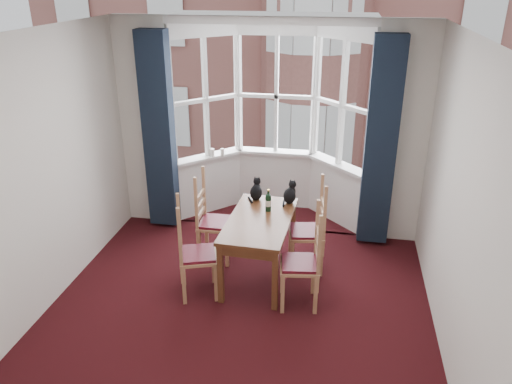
% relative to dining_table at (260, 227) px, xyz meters
% --- Properties ---
extents(floor, '(4.50, 4.50, 0.00)m').
position_rel_dining_table_xyz_m(floor, '(-0.11, -1.01, -0.64)').
color(floor, black).
rests_on(floor, ground).
extents(ceiling, '(4.50, 4.50, 0.00)m').
position_rel_dining_table_xyz_m(ceiling, '(-0.11, -1.01, 2.16)').
color(ceiling, white).
rests_on(ceiling, floor).
extents(wall_left, '(0.00, 4.50, 4.50)m').
position_rel_dining_table_xyz_m(wall_left, '(-2.11, -1.01, 0.76)').
color(wall_left, silver).
rests_on(wall_left, floor).
extents(wall_right, '(0.00, 4.50, 4.50)m').
position_rel_dining_table_xyz_m(wall_right, '(1.89, -1.01, 0.76)').
color(wall_right, silver).
rests_on(wall_right, floor).
extents(wall_back_pier_left, '(0.70, 0.12, 2.80)m').
position_rel_dining_table_xyz_m(wall_back_pier_left, '(-1.76, 1.24, 0.76)').
color(wall_back_pier_left, silver).
rests_on(wall_back_pier_left, floor).
extents(wall_back_pier_right, '(0.70, 0.12, 2.80)m').
position_rel_dining_table_xyz_m(wall_back_pier_right, '(1.54, 1.24, 0.76)').
color(wall_back_pier_right, silver).
rests_on(wall_back_pier_right, floor).
extents(bay_window, '(2.76, 0.94, 2.80)m').
position_rel_dining_table_xyz_m(bay_window, '(-0.11, 1.74, 0.76)').
color(bay_window, white).
rests_on(bay_window, floor).
extents(curtain_left, '(0.38, 0.22, 2.60)m').
position_rel_dining_table_xyz_m(curtain_left, '(-1.53, 1.06, 0.71)').
color(curtain_left, '#151F2F').
rests_on(curtain_left, floor).
extents(curtain_right, '(0.38, 0.22, 2.60)m').
position_rel_dining_table_xyz_m(curtain_right, '(1.31, 1.06, 0.71)').
color(curtain_right, '#151F2F').
rests_on(curtain_right, floor).
extents(dining_table, '(0.74, 1.31, 0.74)m').
position_rel_dining_table_xyz_m(dining_table, '(0.00, 0.00, 0.00)').
color(dining_table, brown).
rests_on(dining_table, floor).
extents(chair_left_near, '(0.51, 0.53, 0.92)m').
position_rel_dining_table_xyz_m(chair_left_near, '(-0.68, -0.48, -0.17)').
color(chair_left_near, '#AD7C54').
rests_on(chair_left_near, floor).
extents(chair_left_far, '(0.41, 0.43, 0.92)m').
position_rel_dining_table_xyz_m(chair_left_far, '(-0.68, 0.30, -0.17)').
color(chair_left_far, '#AD7C54').
rests_on(chair_left_far, floor).
extents(chair_right_near, '(0.45, 0.47, 0.92)m').
position_rel_dining_table_xyz_m(chair_right_near, '(0.59, -0.44, -0.17)').
color(chair_right_near, '#AD7C54').
rests_on(chair_right_near, floor).
extents(chair_right_far, '(0.46, 0.48, 0.92)m').
position_rel_dining_table_xyz_m(chair_right_far, '(0.60, 0.29, -0.17)').
color(chair_right_far, '#AD7C54').
rests_on(chair_right_far, floor).
extents(cat_left, '(0.15, 0.21, 0.28)m').
position_rel_dining_table_xyz_m(cat_left, '(-0.13, 0.52, 0.21)').
color(cat_left, black).
rests_on(cat_left, dining_table).
extents(cat_right, '(0.21, 0.24, 0.29)m').
position_rel_dining_table_xyz_m(cat_right, '(0.28, 0.49, 0.21)').
color(cat_right, black).
rests_on(cat_right, dining_table).
extents(wine_bottle, '(0.07, 0.07, 0.27)m').
position_rel_dining_table_xyz_m(wine_bottle, '(0.06, 0.22, 0.22)').
color(wine_bottle, black).
rests_on(wine_bottle, dining_table).
extents(candle_tall, '(0.06, 0.06, 0.11)m').
position_rel_dining_table_xyz_m(candle_tall, '(-0.96, 1.59, 0.28)').
color(candle_tall, white).
rests_on(candle_tall, bay_window).
extents(candle_short, '(0.06, 0.06, 0.11)m').
position_rel_dining_table_xyz_m(candle_short, '(-0.82, 1.62, 0.29)').
color(candle_short, white).
rests_on(candle_short, bay_window).
extents(street, '(80.00, 80.00, 0.00)m').
position_rel_dining_table_xyz_m(street, '(-0.11, 31.24, -6.64)').
color(street, '#333335').
rests_on(street, ground).
extents(tenement_building, '(18.40, 7.80, 15.20)m').
position_rel_dining_table_xyz_m(tenement_building, '(-0.11, 13.00, 0.96)').
color(tenement_building, '#93554C').
rests_on(tenement_building, street).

